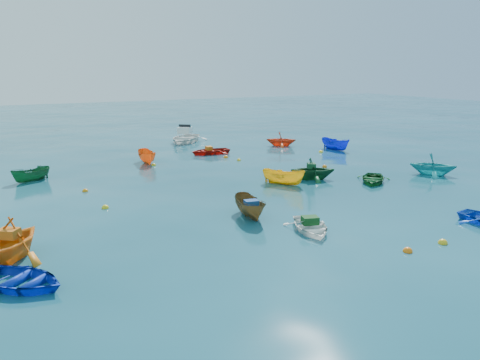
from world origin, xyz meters
name	(u,v)px	position (x,y,z in m)	size (l,w,h in m)	color
ground	(286,208)	(0.00, 0.00, 0.00)	(160.00, 160.00, 0.00)	#093743
dinghy_blue_sw	(20,286)	(-12.54, -3.28, 0.00)	(2.35, 3.29, 0.68)	#0E30B7
dinghy_white_near	(310,231)	(-0.95, -3.39, 0.00)	(2.01, 2.82, 0.58)	white
sampan_brown_mid	(250,217)	(-2.30, -0.38, 0.00)	(1.08, 2.86, 1.11)	brown
dinghy_orange_w	(11,260)	(-12.70, -0.73, 0.00)	(2.79, 3.23, 1.70)	orange
sampan_yellow_mid	(283,184)	(2.60, 4.25, 0.00)	(1.04, 2.76, 1.07)	yellow
dinghy_green_e	(372,182)	(7.84, 2.10, 0.00)	(2.08, 2.91, 0.60)	#135423
dinghy_cyan_se	(432,175)	(12.86, 1.82, 0.00)	(2.50, 2.90, 1.53)	#1BA4AB
sampan_orange_n	(148,163)	(-2.82, 14.45, 0.00)	(1.11, 2.96, 1.14)	orange
dinghy_green_n	(312,179)	(4.98, 4.48, 0.00)	(2.41, 2.79, 1.47)	#114825
dinghy_red_ne	(210,154)	(2.92, 15.80, 0.00)	(2.34, 3.27, 0.68)	#B0180E
sampan_blue_far	(335,150)	(13.38, 12.54, 0.00)	(1.12, 2.98, 1.15)	#1026D2
dinghy_orange_far	(281,146)	(10.29, 16.43, 0.00)	(2.27, 2.63, 1.39)	#ED4416
sampan_green_far	(32,181)	(-10.95, 12.36, 0.00)	(0.96, 2.54, 0.98)	#13532B
motorboat_white	(185,142)	(3.36, 22.56, 0.00)	(3.48, 4.86, 1.61)	white
tarp_green_a	(310,220)	(-0.92, -3.29, 0.46)	(0.70, 0.53, 0.34)	#104318
tarp_blue_a	(251,203)	(-2.32, -0.53, 0.71)	(0.63, 0.48, 0.31)	navy
tarp_orange_a	(9,233)	(-12.67, -0.70, 1.02)	(0.71, 0.53, 0.34)	#C55F14
tarp_green_b	(311,166)	(4.89, 4.53, 0.89)	(0.64, 0.48, 0.31)	#104022
tarp_orange_b	(209,148)	(2.82, 15.80, 0.49)	(0.61, 0.46, 0.30)	#CA6814
buoy_ye_a	(443,244)	(2.91, -7.14, 0.00)	(0.38, 0.38, 0.38)	gold
buoy_or_b	(408,252)	(0.96, -7.10, 0.00)	(0.38, 0.38, 0.38)	orange
buoy_ye_b	(105,208)	(-8.15, 4.26, 0.00)	(0.37, 0.37, 0.37)	gold
buoy_or_c	(85,191)	(-8.45, 8.15, 0.00)	(0.33, 0.33, 0.33)	orange
buoy_ye_c	(239,160)	(3.70, 12.18, 0.00)	(0.31, 0.31, 0.31)	yellow
buoy_or_d	(325,167)	(7.98, 7.08, 0.00)	(0.36, 0.36, 0.36)	#D3690B
buoy_ye_d	(154,165)	(-2.68, 13.43, 0.00)	(0.33, 0.33, 0.33)	yellow
buoy_or_e	(226,158)	(3.33, 13.68, 0.00)	(0.37, 0.37, 0.37)	orange
buoy_ye_e	(321,152)	(11.47, 12.07, 0.00)	(0.36, 0.36, 0.36)	yellow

